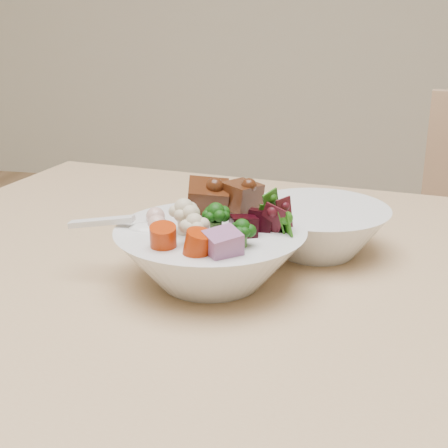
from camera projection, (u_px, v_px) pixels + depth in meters
The scene contains 3 objects.
food_bowl at pixel (212, 251), 0.66m from camera, with size 0.20×0.20×0.11m.
soup_spoon at pixel (134, 227), 0.65m from camera, with size 0.10×0.03×0.02m.
side_bowl at pixel (317, 230), 0.74m from camera, with size 0.17×0.17×0.06m, color silver, non-canonical shape.
Camera 1 is at (0.11, -0.50, 1.00)m, focal length 50.00 mm.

